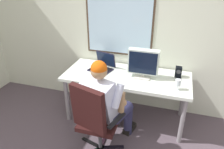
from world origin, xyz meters
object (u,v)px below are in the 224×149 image
object	(u,v)px
office_chair	(94,117)
crt_monitor	(143,62)
wine_glass	(178,83)
desk_speaker	(178,72)
person_seated	(106,101)
laptop	(103,65)
desk	(126,80)

from	to	relation	value
office_chair	crt_monitor	xyz separation A→B (m)	(0.41, 0.85, 0.40)
wine_glass	desk_speaker	xyz separation A→B (m)	(-0.00, 0.37, -0.02)
office_chair	desk_speaker	xyz separation A→B (m)	(0.90, 1.01, 0.25)
desk_speaker	person_seated	bearing A→B (deg)	-137.37
wine_glass	desk_speaker	world-z (taller)	desk_speaker
laptop	desk_speaker	size ratio (longest dim) A/B	2.58
laptop	wine_glass	world-z (taller)	laptop
office_chair	laptop	xyz separation A→B (m)	(-0.22, 0.96, 0.24)
person_seated	laptop	bearing A→B (deg)	111.86
crt_monitor	desk_speaker	distance (m)	0.53
laptop	crt_monitor	bearing A→B (deg)	-9.67
laptop	wine_glass	bearing A→B (deg)	-15.76
crt_monitor	laptop	bearing A→B (deg)	170.33
wine_glass	desk_speaker	bearing A→B (deg)	90.74
desk	crt_monitor	distance (m)	0.39
person_seated	crt_monitor	distance (m)	0.77
laptop	wine_glass	xyz separation A→B (m)	(1.12, -0.32, 0.03)
person_seated	wine_glass	world-z (taller)	person_seated
desk_speaker	laptop	bearing A→B (deg)	-177.08
desk	person_seated	bearing A→B (deg)	-101.15
office_chair	wine_glass	size ratio (longest dim) A/B	7.06
office_chair	person_seated	world-z (taller)	person_seated
office_chair	laptop	bearing A→B (deg)	102.83
desk	wine_glass	size ratio (longest dim) A/B	12.39
desk	crt_monitor	xyz separation A→B (m)	(0.23, 0.00, 0.31)
office_chair	person_seated	bearing A→B (deg)	75.14
office_chair	crt_monitor	distance (m)	1.03
person_seated	crt_monitor	xyz separation A→B (m)	(0.35, 0.60, 0.33)
person_seated	desk_speaker	size ratio (longest dim) A/B	8.25
wine_glass	laptop	bearing A→B (deg)	164.24
desk	laptop	distance (m)	0.44
desk	office_chair	bearing A→B (deg)	-102.25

